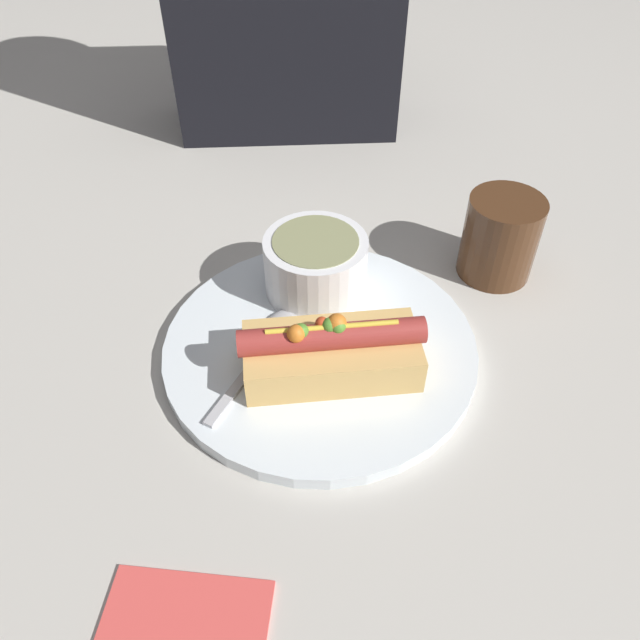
# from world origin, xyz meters

# --- Properties ---
(ground_plane) EXTENTS (4.00, 4.00, 0.00)m
(ground_plane) POSITION_xyz_m (0.00, 0.00, 0.00)
(ground_plane) COLOR #BCB7AD
(dinner_plate) EXTENTS (0.28, 0.28, 0.01)m
(dinner_plate) POSITION_xyz_m (0.00, 0.00, 0.01)
(dinner_plate) COLOR white
(dinner_plate) RESTS_ON ground_plane
(hot_dog) EXTENTS (0.16, 0.08, 0.06)m
(hot_dog) POSITION_xyz_m (0.01, -0.03, 0.04)
(hot_dog) COLOR #DBAD60
(hot_dog) RESTS_ON dinner_plate
(soup_bowl) EXTENTS (0.10, 0.10, 0.06)m
(soup_bowl) POSITION_xyz_m (0.00, 0.07, 0.04)
(soup_bowl) COLOR white
(soup_bowl) RESTS_ON dinner_plate
(spoon) EXTENTS (0.09, 0.13, 0.01)m
(spoon) POSITION_xyz_m (-0.04, 0.01, 0.02)
(spoon) COLOR #B7B7BC
(spoon) RESTS_ON dinner_plate
(drinking_glass) EXTENTS (0.07, 0.07, 0.09)m
(drinking_glass) POSITION_xyz_m (0.19, 0.11, 0.04)
(drinking_glass) COLOR #4C2D19
(drinking_glass) RESTS_ON ground_plane
(napkin) EXTENTS (0.12, 0.08, 0.01)m
(napkin) POSITION_xyz_m (-0.10, -0.23, 0.00)
(napkin) COLOR #E04C47
(napkin) RESTS_ON ground_plane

